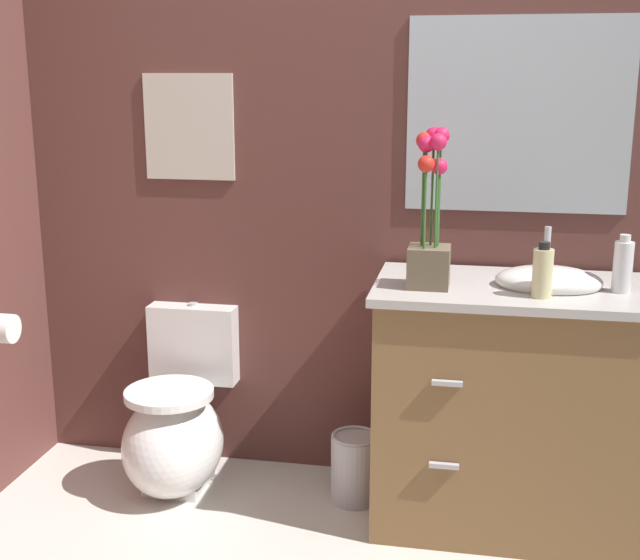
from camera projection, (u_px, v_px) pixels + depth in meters
The scene contains 10 objects.
wall_back at pixel (431, 168), 3.18m from camera, with size 4.39×0.05×2.50m, color brown.
toilet at pixel (177, 428), 3.31m from camera, with size 0.38×0.59×0.69m.
vanity_cabinet at pixel (506, 403), 3.01m from camera, with size 0.94×0.56×1.07m.
flower_vase at pixel (430, 229), 2.83m from camera, with size 0.14×0.14×0.54m.
soap_bottle at pixel (543, 272), 2.73m from camera, with size 0.07×0.07×0.18m.
lotion_bottle at pixel (623, 266), 2.79m from camera, with size 0.06×0.06×0.19m.
trash_bin at pixel (354, 467), 3.22m from camera, with size 0.18×0.18×0.27m.
wall_poster at pixel (189, 127), 3.29m from camera, with size 0.36×0.01×0.41m, color beige.
wall_mirror at pixel (518, 116), 3.05m from camera, with size 0.80×0.01×0.70m, color #B2BCC6.
toilet_paper_roll at pixel (0, 328), 3.13m from camera, with size 0.11×0.11×0.11m, color white.
Camera 1 is at (0.39, -1.76, 1.60)m, focal length 47.42 mm.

